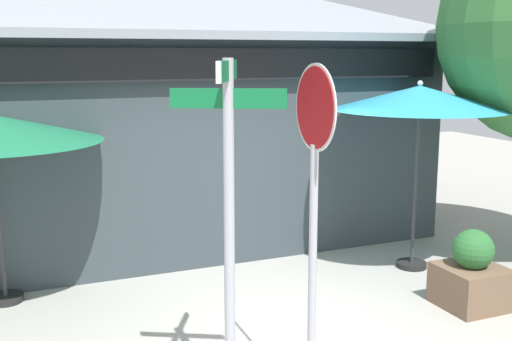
{
  "coord_description": "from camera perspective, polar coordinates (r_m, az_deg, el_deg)",
  "views": [
    {
      "loc": [
        -3.15,
        -6.19,
        3.1
      ],
      "look_at": [
        -0.04,
        1.2,
        1.6
      ],
      "focal_mm": 43.92,
      "sensor_mm": 36.0,
      "label": 1
    }
  ],
  "objects": [
    {
      "name": "patio_umbrella_teal_center",
      "position": [
        9.13,
        14.66,
        6.3
      ],
      "size": [
        2.47,
        2.47,
        2.73
      ],
      "color": "black",
      "rests_on": "ground"
    },
    {
      "name": "stop_sign",
      "position": [
        5.17,
        5.31,
        -0.89
      ],
      "size": [
        0.07,
        0.72,
        3.03
      ],
      "color": "#A8AAB2",
      "rests_on": "ground"
    },
    {
      "name": "sidewalk_planter",
      "position": [
        8.28,
        19.03,
        -9.01
      ],
      "size": [
        0.76,
        0.76,
        0.99
      ],
      "color": "brown",
      "rests_on": "ground"
    },
    {
      "name": "ground_plane",
      "position": [
        7.62,
        3.88,
        -13.83
      ],
      "size": [
        28.0,
        28.0,
        0.1
      ],
      "primitive_type": "cube",
      "color": "#9E9B93"
    },
    {
      "name": "street_sign_post",
      "position": [
        5.15,
        -2.48,
        -2.9
      ],
      "size": [
        0.85,
        0.9,
        3.07
      ],
      "color": "#A8AAB2",
      "rests_on": "ground"
    },
    {
      "name": "cafe_building",
      "position": [
        11.57,
        -7.55,
        3.8
      ],
      "size": [
        8.19,
        6.07,
        4.48
      ],
      "color": "#333D42",
      "rests_on": "ground"
    }
  ]
}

